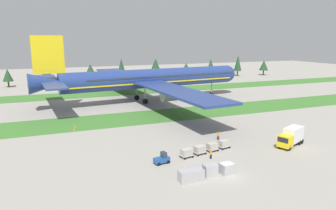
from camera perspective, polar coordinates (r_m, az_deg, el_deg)
The scene contains 20 objects.
ground_plane at distance 48.45m, azimuth 11.12°, elevation -12.76°, with size 400.00×400.00×0.00m, color gray.
grass_strip_near at distance 81.84m, azimuth -3.42°, elevation -2.17°, with size 320.00×14.18×0.01m, color #3D752D.
grass_strip_far at distance 120.11m, azimuth -9.33°, elevation 2.31°, with size 320.00×14.18×0.01m, color #3D752D.
airliner at distance 100.67m, azimuth -4.11°, elevation 4.95°, with size 71.33×87.55×21.36m.
baggage_tug at distance 51.36m, azimuth -1.13°, elevation -10.05°, with size 2.80×1.77×1.97m.
cargo_dolly_lead at distance 53.90m, azimuth 3.51°, elevation -8.85°, with size 2.45×1.89×1.55m.
cargo_dolly_second at distance 55.54m, azimuth 5.96°, elevation -8.25°, with size 2.45×1.89×1.55m.
cargo_dolly_third at distance 57.29m, azimuth 8.27°, elevation -7.67°, with size 2.45×1.89×1.55m.
cargo_dolly_fourth at distance 59.12m, azimuth 10.43°, elevation -7.11°, with size 2.45×1.89×1.55m.
catering_truck at distance 63.62m, azimuth 22.06°, elevation -5.45°, with size 7.30×4.84×3.58m.
ground_crew_marshaller at distance 53.70m, azimuth 8.06°, elevation -9.01°, with size 0.51×0.36×1.74m.
ground_crew_loader at distance 63.63m, azimuth 9.40°, elevation -5.65°, with size 0.40×0.45×1.74m.
uld_container_0 at distance 46.02m, azimuth 5.34°, elevation -12.85°, with size 2.00×1.60×1.63m, color #A3A3A8.
uld_container_1 at distance 47.54m, azimuth 7.90°, elevation -11.99°, with size 2.00×1.60×1.75m, color #A3A3A8.
uld_container_2 at distance 45.21m, azimuth 3.35°, elevation -13.19°, with size 2.00×1.60×1.77m, color #A3A3A8.
uld_container_3 at distance 48.65m, azimuth 10.91°, elevation -11.56°, with size 2.00×1.60×1.68m, color #A3A3A8.
taxiway_marker_0 at distance 81.81m, azimuth 2.48°, elevation -1.96°, with size 0.44×0.44×0.58m, color orange.
taxiway_marker_1 at distance 72.44m, azimuth -17.22°, elevation -4.36°, with size 0.44×0.44×0.63m, color orange.
taxiway_marker_2 at distance 75.09m, azimuth -16.97°, elevation -3.77°, with size 0.44×0.44×0.61m, color orange.
distant_tree_line at distance 148.52m, azimuth -14.63°, elevation 6.40°, with size 186.74×10.31×11.57m.
Camera 1 is at (-24.06, -36.87, 20.23)m, focal length 32.55 mm.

